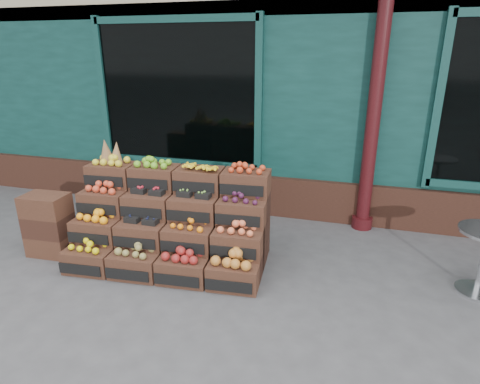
# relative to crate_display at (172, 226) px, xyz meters

# --- Properties ---
(ground) EXTENTS (60.00, 60.00, 0.00)m
(ground) POSITION_rel_crate_display_xyz_m (0.97, -0.49, -0.43)
(ground) COLOR #464649
(ground) RESTS_ON ground
(shop_facade) EXTENTS (12.00, 6.24, 4.80)m
(shop_facade) POSITION_rel_crate_display_xyz_m (0.97, 4.62, 1.97)
(shop_facade) COLOR #103834
(shop_facade) RESTS_ON ground
(crate_display) EXTENTS (2.28, 1.25, 1.38)m
(crate_display) POSITION_rel_crate_display_xyz_m (0.00, 0.00, 0.00)
(crate_display) COLOR #42261A
(crate_display) RESTS_ON ground
(spare_crates) EXTENTS (0.53, 0.38, 0.76)m
(spare_crates) POSITION_rel_crate_display_xyz_m (-1.48, -0.31, -0.04)
(spare_crates) COLOR #42261A
(spare_crates) RESTS_ON ground
(shopkeeper) EXTENTS (0.93, 0.76, 2.19)m
(shopkeeper) POSITION_rel_crate_display_xyz_m (-0.29, 2.41, 0.67)
(shopkeeper) COLOR #144722
(shopkeeper) RESTS_ON ground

